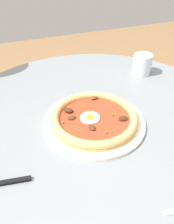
# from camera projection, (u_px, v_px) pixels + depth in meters

# --- Properties ---
(dining_table) EXTENTS (0.99, 0.99, 0.74)m
(dining_table) POSITION_uv_depth(u_px,v_px,m) (96.00, 152.00, 0.80)
(dining_table) COLOR gray
(dining_table) RESTS_ON ground
(pizza_on_plate) EXTENTS (0.31, 0.31, 0.04)m
(pizza_on_plate) POSITION_uv_depth(u_px,v_px,m) (94.00, 118.00, 0.66)
(pizza_on_plate) COLOR white
(pizza_on_plate) RESTS_ON dining_table
(water_glass) EXTENTS (0.08, 0.08, 0.08)m
(water_glass) POSITION_uv_depth(u_px,v_px,m) (142.00, 65.00, 0.90)
(water_glass) COLOR silver
(water_glass) RESTS_ON dining_table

